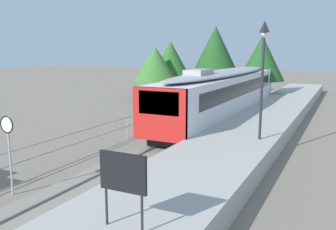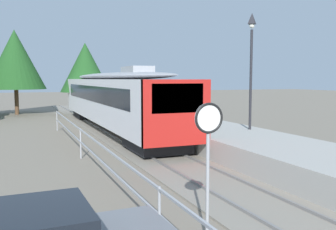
{
  "view_description": "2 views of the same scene",
  "coord_description": "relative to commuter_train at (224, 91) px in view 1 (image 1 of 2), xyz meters",
  "views": [
    {
      "loc": [
        7.89,
        3.73,
        4.92
      ],
      "look_at": [
        0.0,
        19.63,
        1.8
      ],
      "focal_mm": 38.8,
      "sensor_mm": 36.0,
      "label": 1
    },
    {
      "loc": [
        -5.77,
        5.53,
        3.27
      ],
      "look_at": [
        0.0,
        19.63,
        1.8
      ],
      "focal_mm": 40.39,
      "sensor_mm": 36.0,
      "label": 2
    }
  ],
  "objects": [
    {
      "name": "station_platform",
      "position": [
        3.25,
        -6.65,
        -1.7
      ],
      "size": [
        3.9,
        60.0,
        0.9
      ],
      "primitive_type": "cube",
      "color": "#A8A59E",
      "rests_on": "ground"
    },
    {
      "name": "platform_lamp_mid_platform",
      "position": [
        4.41,
        -8.36,
        2.47
      ],
      "size": [
        0.34,
        0.34,
        5.35
      ],
      "color": "#232328",
      "rests_on": "station_platform"
    },
    {
      "name": "tree_distant_centre",
      "position": [
        -9.95,
        8.1,
        1.48
      ],
      "size": [
        4.67,
        4.67,
        5.4
      ],
      "color": "brown",
      "rests_on": "ground"
    },
    {
      "name": "ground_plane",
      "position": [
        -3.0,
        -6.65,
        -2.15
      ],
      "size": [
        160.0,
        160.0,
        0.0
      ],
      "primitive_type": "plane",
      "color": "slate"
    },
    {
      "name": "track_rails",
      "position": [
        0.0,
        -6.65,
        -2.11
      ],
      "size": [
        3.2,
        60.0,
        0.14
      ],
      "color": "gray",
      "rests_on": "ground"
    },
    {
      "name": "tree_distant_left",
      "position": [
        0.23,
        10.9,
        2.11
      ],
      "size": [
        4.45,
        4.45,
        6.44
      ],
      "color": "brown",
      "rests_on": "ground"
    },
    {
      "name": "commuter_train",
      "position": [
        0.0,
        0.0,
        0.0
      ],
      "size": [
        2.82,
        20.28,
        3.74
      ],
      "color": "silver",
      "rests_on": "track_rails"
    },
    {
      "name": "tree_behind_station_far",
      "position": [
        -9.62,
        11.0,
        1.94
      ],
      "size": [
        4.29,
        4.29,
        6.01
      ],
      "color": "brown",
      "rests_on": "ground"
    },
    {
      "name": "tree_behind_carpark",
      "position": [
        -5.53,
        13.95,
        2.84
      ],
      "size": [
        5.32,
        5.32,
        7.66
      ],
      "color": "brown",
      "rests_on": "ground"
    },
    {
      "name": "speed_limit_sign",
      "position": [
        -2.26,
        -16.64,
        -0.02
      ],
      "size": [
        0.61,
        0.1,
        2.81
      ],
      "color": "#9EA0A5",
      "rests_on": "ground"
    },
    {
      "name": "platform_notice_board",
      "position": [
        3.53,
        -18.42,
        0.04
      ],
      "size": [
        1.2,
        0.08,
        1.8
      ],
      "color": "#232328",
      "rests_on": "station_platform"
    }
  ]
}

